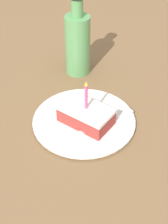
{
  "coord_description": "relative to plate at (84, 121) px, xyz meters",
  "views": [
    {
      "loc": [
        -0.47,
        -0.34,
        0.55
      ],
      "look_at": [
        0.03,
        0.01,
        0.04
      ],
      "focal_mm": 50.0,
      "sensor_mm": 36.0,
      "label": 1
    }
  ],
  "objects": [
    {
      "name": "bottle",
      "position": [
        0.19,
        0.16,
        0.09
      ],
      "size": [
        0.08,
        0.08,
        0.25
      ],
      "color": "#599959",
      "rests_on": "ground_plane"
    },
    {
      "name": "plate",
      "position": [
        0.0,
        0.0,
        0.0
      ],
      "size": [
        0.27,
        0.27,
        0.01
      ],
      "color": "white",
      "rests_on": "ground_plane"
    },
    {
      "name": "fork",
      "position": [
        0.02,
        -0.05,
        0.01
      ],
      "size": [
        0.19,
        0.09,
        0.0
      ],
      "color": "silver",
      "rests_on": "plate"
    },
    {
      "name": "cake_slice",
      "position": [
        -0.01,
        -0.01,
        0.03
      ],
      "size": [
        0.08,
        0.13,
        0.13
      ],
      "color": "#99332D",
      "rests_on": "plate"
    },
    {
      "name": "ground_plane",
      "position": [
        -0.03,
        -0.01,
        -0.03
      ],
      "size": [
        2.4,
        2.4,
        0.04
      ],
      "color": "brown",
      "rests_on": "ground"
    }
  ]
}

